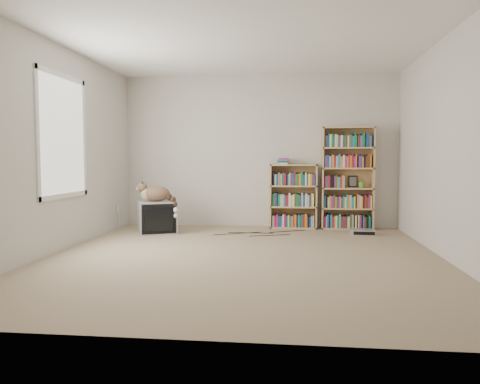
# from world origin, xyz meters

# --- Properties ---
(floor) EXTENTS (4.50, 5.00, 0.01)m
(floor) POSITION_xyz_m (0.00, 0.00, 0.00)
(floor) COLOR gray
(floor) RESTS_ON ground
(wall_back) EXTENTS (4.50, 0.02, 2.50)m
(wall_back) POSITION_xyz_m (0.00, 2.50, 1.25)
(wall_back) COLOR beige
(wall_back) RESTS_ON floor
(wall_front) EXTENTS (4.50, 0.02, 2.50)m
(wall_front) POSITION_xyz_m (0.00, -2.50, 1.25)
(wall_front) COLOR beige
(wall_front) RESTS_ON floor
(wall_left) EXTENTS (0.02, 5.00, 2.50)m
(wall_left) POSITION_xyz_m (-2.25, 0.00, 1.25)
(wall_left) COLOR beige
(wall_left) RESTS_ON floor
(wall_right) EXTENTS (0.02, 5.00, 2.50)m
(wall_right) POSITION_xyz_m (2.25, 0.00, 1.25)
(wall_right) COLOR beige
(wall_right) RESTS_ON floor
(ceiling) EXTENTS (4.50, 5.00, 0.02)m
(ceiling) POSITION_xyz_m (0.00, 0.00, 2.50)
(ceiling) COLOR white
(ceiling) RESTS_ON wall_back
(window) EXTENTS (0.02, 1.22, 1.52)m
(window) POSITION_xyz_m (-2.24, 0.20, 1.40)
(window) COLOR white
(window) RESTS_ON wall_left
(crt_tv) EXTENTS (0.70, 0.68, 0.48)m
(crt_tv) POSITION_xyz_m (-1.49, 1.60, 0.24)
(crt_tv) COLOR #959598
(crt_tv) RESTS_ON floor
(cat) EXTENTS (0.69, 0.45, 0.51)m
(cat) POSITION_xyz_m (-1.45, 1.59, 0.57)
(cat) COLOR #3D2819
(cat) RESTS_ON crt_tv
(bookcase_tall) EXTENTS (0.81, 0.30, 1.63)m
(bookcase_tall) POSITION_xyz_m (1.43, 2.36, 0.78)
(bookcase_tall) COLOR tan
(bookcase_tall) RESTS_ON floor
(bookcase_short) EXTENTS (0.75, 0.30, 1.04)m
(bookcase_short) POSITION_xyz_m (0.57, 2.36, 0.48)
(bookcase_short) COLOR tan
(bookcase_short) RESTS_ON floor
(book_stack) EXTENTS (0.18, 0.23, 0.10)m
(book_stack) POSITION_xyz_m (0.39, 2.35, 1.09)
(book_stack) COLOR #A61630
(book_stack) RESTS_ON bookcase_short
(green_mug) EXTENTS (0.08, 0.08, 0.09)m
(green_mug) POSITION_xyz_m (1.65, 2.34, 0.71)
(green_mug) COLOR green
(green_mug) RESTS_ON bookcase_tall
(framed_print) EXTENTS (0.14, 0.05, 0.19)m
(framed_print) POSITION_xyz_m (1.53, 2.44, 0.76)
(framed_print) COLOR black
(framed_print) RESTS_ON bookcase_tall
(dvd_player) EXTENTS (0.37, 0.28, 0.08)m
(dvd_player) POSITION_xyz_m (1.59, 1.76, 0.04)
(dvd_player) COLOR #BCBCC2
(dvd_player) RESTS_ON floor
(wall_outlet) EXTENTS (0.01, 0.08, 0.13)m
(wall_outlet) POSITION_xyz_m (-2.24, 1.95, 0.32)
(wall_outlet) COLOR silver
(wall_outlet) RESTS_ON wall_left
(floor_cables) EXTENTS (1.20, 0.70, 0.01)m
(floor_cables) POSITION_xyz_m (0.21, 1.75, 0.00)
(floor_cables) COLOR black
(floor_cables) RESTS_ON floor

